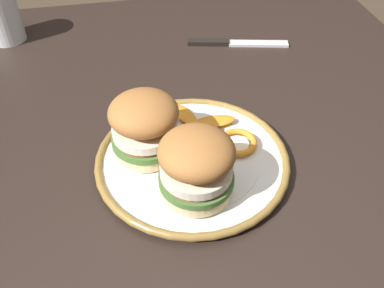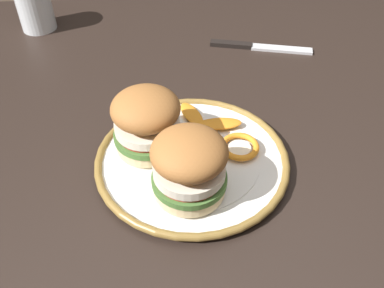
{
  "view_description": "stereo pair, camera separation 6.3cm",
  "coord_description": "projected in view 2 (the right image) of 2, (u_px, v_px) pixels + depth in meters",
  "views": [
    {
      "loc": [
        -0.45,
        0.11,
        1.24
      ],
      "look_at": [
        0.0,
        0.02,
        0.81
      ],
      "focal_mm": 39.37,
      "sensor_mm": 36.0,
      "label": 1
    },
    {
      "loc": [
        -0.46,
        0.04,
        1.24
      ],
      "look_at": [
        0.0,
        0.02,
        0.81
      ],
      "focal_mm": 39.37,
      "sensor_mm": 36.0,
      "label": 2
    }
  ],
  "objects": [
    {
      "name": "dining_table",
      "position": [
        202.0,
        203.0,
        0.73
      ],
      "size": [
        1.23,
        1.03,
        0.77
      ],
      "color": "black",
      "rests_on": "ground"
    },
    {
      "name": "sandwich_half_left",
      "position": [
        189.0,
        165.0,
        0.56
      ],
      "size": [
        0.14,
        0.14,
        0.1
      ],
      "color": "beige",
      "rests_on": "dinner_plate"
    },
    {
      "name": "orange_peel_curled",
      "position": [
        204.0,
        146.0,
        0.66
      ],
      "size": [
        0.08,
        0.08,
        0.01
      ],
      "color": "orange",
      "rests_on": "dinner_plate"
    },
    {
      "name": "drinking_glass",
      "position": [
        35.0,
        10.0,
        0.95
      ],
      "size": [
        0.08,
        0.08,
        0.11
      ],
      "color": "white",
      "rests_on": "dining_table"
    },
    {
      "name": "table_knife",
      "position": [
        253.0,
        47.0,
        0.92
      ],
      "size": [
        0.07,
        0.22,
        0.01
      ],
      "color": "silver",
      "rests_on": "dining_table"
    },
    {
      "name": "orange_peel_strip_long",
      "position": [
        192.0,
        114.0,
        0.72
      ],
      "size": [
        0.07,
        0.05,
        0.01
      ],
      "color": "orange",
      "rests_on": "dinner_plate"
    },
    {
      "name": "sandwich_half_right",
      "position": [
        147.0,
        121.0,
        0.63
      ],
      "size": [
        0.14,
        0.14,
        0.1
      ],
      "color": "beige",
      "rests_on": "dinner_plate"
    },
    {
      "name": "orange_peel_strip_short",
      "position": [
        219.0,
        124.0,
        0.7
      ],
      "size": [
        0.03,
        0.08,
        0.01
      ],
      "color": "orange",
      "rests_on": "dinner_plate"
    },
    {
      "name": "orange_peel_small_curl",
      "position": [
        240.0,
        147.0,
        0.66
      ],
      "size": [
        0.09,
        0.09,
        0.01
      ],
      "color": "orange",
      "rests_on": "dinner_plate"
    },
    {
      "name": "dinner_plate",
      "position": [
        192.0,
        158.0,
        0.66
      ],
      "size": [
        0.3,
        0.3,
        0.02
      ],
      "color": "white",
      "rests_on": "dining_table"
    }
  ]
}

